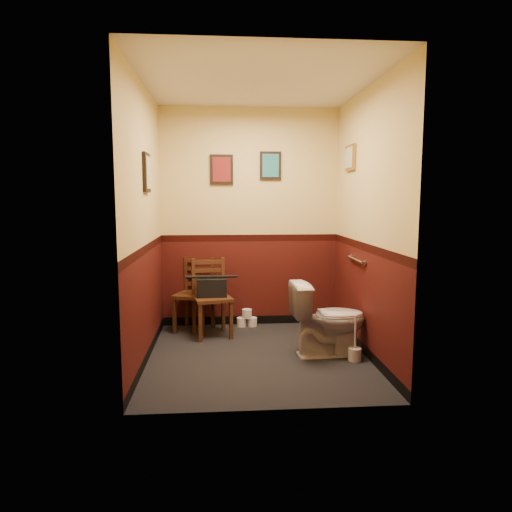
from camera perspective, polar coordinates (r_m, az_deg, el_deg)
The scene contains 17 objects.
floor at distance 4.77m, azimuth 0.24°, elevation -12.39°, with size 2.20×2.40×0.00m, color black.
ceiling at distance 4.63m, azimuth 0.25°, elevation 20.97°, with size 2.20×2.40×0.00m, color silver.
wall_back at distance 5.70m, azimuth -0.73°, elevation 4.70°, with size 2.20×2.70×0.00m, color #3E100D.
wall_front at distance 3.31m, azimuth 1.92°, elevation 2.86°, with size 2.20×2.70×0.00m, color #3E100D.
wall_left at distance 4.55m, azimuth -13.75°, elevation 3.85°, with size 2.40×2.70×0.00m, color #3E100D.
wall_right at distance 4.72m, azimuth 13.71°, elevation 3.97°, with size 2.40×2.70×0.00m, color #3E100D.
grab_bar at distance 4.98m, azimuth 12.36°, elevation -0.45°, with size 0.05×0.56×0.06m.
framed_print_back_a at distance 5.67m, azimuth -4.33°, elevation 10.73°, with size 0.28×0.04×0.36m.
framed_print_back_b at distance 5.70m, azimuth 1.82°, elevation 11.23°, with size 0.26×0.04×0.34m.
framed_print_left at distance 4.64m, azimuth -13.48°, elevation 10.10°, with size 0.04×0.30×0.38m.
framed_print_right at distance 5.30m, azimuth 11.68°, elevation 11.94°, with size 0.04×0.34×0.28m.
toilet at distance 4.76m, azimuth 9.00°, elevation -7.81°, with size 0.43×0.76×0.75m, color white.
toilet_brush at distance 4.72m, azimuth 12.24°, elevation -11.81°, with size 0.13×0.13×0.46m.
chair_left at distance 5.61m, azimuth -7.61°, elevation -4.77°, with size 0.53×0.53×0.88m.
chair_right at distance 5.37m, azimuth -5.63°, elevation -5.18°, with size 0.51×0.51×0.90m.
handbag at distance 5.31m, azimuth -5.55°, elevation -3.93°, with size 0.35×0.18×0.25m.
tp_stack at distance 5.78m, azimuth -1.15°, elevation -7.90°, with size 0.26×0.13×0.22m.
Camera 1 is at (-0.36, -4.48, 1.60)m, focal length 32.00 mm.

